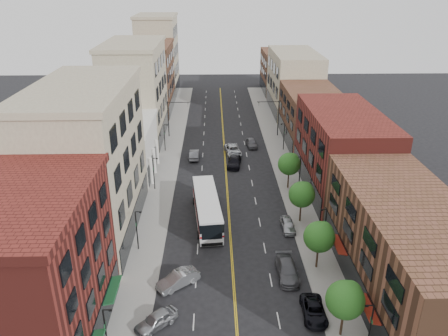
{
  "coord_description": "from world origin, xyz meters",
  "views": [
    {
      "loc": [
        -1.92,
        -35.73,
        29.65
      ],
      "look_at": [
        -0.55,
        20.55,
        5.0
      ],
      "focal_mm": 35.0,
      "sensor_mm": 36.0,
      "label": 1
    }
  ],
  "objects": [
    {
      "name": "car_lane_behind",
      "position": [
        -5.48,
        36.31,
        0.77
      ],
      "size": [
        1.69,
        4.7,
        1.54
      ],
      "primitive_type": "imported",
      "rotation": [
        0.0,
        0.0,
        3.15
      ],
      "color": "#535358",
      "rests_on": "ground"
    },
    {
      "name": "bldg_l_far_a",
      "position": [
        -17.0,
        48.0,
        9.0
      ],
      "size": [
        10.0,
        20.0,
        18.0
      ],
      "primitive_type": "cube",
      "color": "gray",
      "rests_on": "ground"
    },
    {
      "name": "bldg_l_tanoffice",
      "position": [
        -17.0,
        13.0,
        9.0
      ],
      "size": [
        10.0,
        22.0,
        18.0
      ],
      "primitive_type": "cube",
      "color": "gray",
      "rests_on": "ground"
    },
    {
      "name": "car_parked_near",
      "position": [
        7.4,
        -3.46,
        0.64
      ],
      "size": [
        2.25,
        4.68,
        1.29
      ],
      "primitive_type": "imported",
      "rotation": [
        0.0,
        0.0,
        -0.03
      ],
      "color": "black",
      "rests_on": "ground"
    },
    {
      "name": "sidewalk_left",
      "position": [
        -10.0,
        35.0,
        0.07
      ],
      "size": [
        4.0,
        110.0,
        0.15
      ],
      "primitive_type": "cube",
      "color": "gray",
      "rests_on": "ground"
    },
    {
      "name": "lamp_r_2",
      "position": [
        10.95,
        24.0,
        2.97
      ],
      "size": [
        0.81,
        0.55,
        5.05
      ],
      "color": "black",
      "rests_on": "sidewalk_right"
    },
    {
      "name": "bldg_r_far_a",
      "position": [
        17.0,
        45.0,
        5.0
      ],
      "size": [
        10.0,
        20.0,
        10.0
      ],
      "primitive_type": "cube",
      "color": "brown",
      "rests_on": "ground"
    },
    {
      "name": "lamp_r_3",
      "position": [
        10.95,
        40.0,
        2.97
      ],
      "size": [
        0.81,
        0.55,
        5.05
      ],
      "color": "black",
      "rests_on": "sidewalk_right"
    },
    {
      "name": "bldg_r_near",
      "position": [
        17.0,
        0.0,
        5.0
      ],
      "size": [
        10.0,
        26.0,
        10.0
      ],
      "primitive_type": "cube",
      "color": "brown",
      "rests_on": "ground"
    },
    {
      "name": "car_lane_a",
      "position": [
        1.5,
        32.8,
        0.76
      ],
      "size": [
        2.84,
        5.49,
        1.52
      ],
      "primitive_type": "imported",
      "rotation": [
        0.0,
        0.0,
        -0.14
      ],
      "color": "black",
      "rests_on": "ground"
    },
    {
      "name": "lamp_r_1",
      "position": [
        10.95,
        8.0,
        2.97
      ],
      "size": [
        0.81,
        0.55,
        5.05
      ],
      "color": "black",
      "rests_on": "sidewalk_right"
    },
    {
      "name": "lamp_l_0",
      "position": [
        -10.95,
        -8.0,
        2.97
      ],
      "size": [
        0.81,
        0.55,
        5.05
      ],
      "color": "black",
      "rests_on": "sidewalk_left"
    },
    {
      "name": "car_parked_far",
      "position": [
        7.39,
        12.07,
        0.69
      ],
      "size": [
        1.69,
        4.08,
        1.38
      ],
      "primitive_type": "imported",
      "rotation": [
        0.0,
        0.0,
        0.01
      ],
      "color": "#A8ABB0",
      "rests_on": "ground"
    },
    {
      "name": "car_parked_mid",
      "position": [
        5.82,
        2.65,
        0.77
      ],
      "size": [
        2.22,
        5.34,
        1.54
      ],
      "primitive_type": "imported",
      "rotation": [
        0.0,
        0.0,
        0.01
      ],
      "color": "#494A4E",
      "rests_on": "ground"
    },
    {
      "name": "lamp_l_3",
      "position": [
        -10.95,
        40.0,
        2.97
      ],
      "size": [
        0.81,
        0.55,
        5.05
      ],
      "color": "black",
      "rests_on": "sidewalk_left"
    },
    {
      "name": "bldg_l_far_b",
      "position": [
        -17.0,
        68.0,
        7.5
      ],
      "size": [
        10.0,
        20.0,
        15.0
      ],
      "primitive_type": "cube",
      "color": "brown",
      "rests_on": "ground"
    },
    {
      "name": "bldg_r_far_b",
      "position": [
        17.0,
        66.0,
        7.0
      ],
      "size": [
        10.0,
        22.0,
        14.0
      ],
      "primitive_type": "cube",
      "color": "gray",
      "rests_on": "ground"
    },
    {
      "name": "tree_r_2",
      "position": [
        9.39,
        14.07,
        4.13
      ],
      "size": [
        3.4,
        3.4,
        5.59
      ],
      "color": "black",
      "rests_on": "sidewalk_right"
    },
    {
      "name": "lamp_l_1",
      "position": [
        -10.95,
        8.0,
        2.97
      ],
      "size": [
        0.81,
        0.55,
        5.05
      ],
      "color": "black",
      "rests_on": "sidewalk_left"
    },
    {
      "name": "car_lane_c",
      "position": [
        5.22,
        42.0,
        0.75
      ],
      "size": [
        2.11,
        4.55,
        1.51
      ],
      "primitive_type": "imported",
      "rotation": [
        0.0,
        0.0,
        0.08
      ],
      "color": "#4F4F54",
      "rests_on": "ground"
    },
    {
      "name": "bldg_l_white",
      "position": [
        -17.0,
        31.0,
        4.0
      ],
      "size": [
        10.0,
        14.0,
        8.0
      ],
      "primitive_type": "cube",
      "color": "silver",
      "rests_on": "ground"
    },
    {
      "name": "bldg_r_mid",
      "position": [
        17.0,
        24.0,
        6.0
      ],
      "size": [
        10.0,
        22.0,
        12.0
      ],
      "primitive_type": "cube",
      "color": "maroon",
      "rests_on": "ground"
    },
    {
      "name": "tree_r_3",
      "position": [
        9.39,
        24.07,
        4.13
      ],
      "size": [
        3.4,
        3.4,
        5.59
      ],
      "color": "black",
      "rests_on": "sidewalk_right"
    },
    {
      "name": "lamp_l_2",
      "position": [
        -10.95,
        24.0,
        2.97
      ],
      "size": [
        0.81,
        0.55,
        5.05
      ],
      "color": "black",
      "rests_on": "sidewalk_left"
    },
    {
      "name": "car_lane_b",
      "position": [
        1.5,
        38.21,
        0.79
      ],
      "size": [
        3.4,
        6.03,
        1.59
      ],
      "primitive_type": "imported",
      "rotation": [
        0.0,
        0.0,
        0.14
      ],
      "color": "#B7BBC0",
      "rests_on": "ground"
    },
    {
      "name": "lamp_r_0",
      "position": [
        10.95,
        -8.0,
        2.97
      ],
      "size": [
        0.81,
        0.55,
        5.05
      ],
      "color": "black",
      "rests_on": "sidewalk_right"
    },
    {
      "name": "car_angle_b",
      "position": [
        -5.8,
        1.34,
        0.77
      ],
      "size": [
        4.72,
        4.14,
        1.54
      ],
      "primitive_type": "imported",
      "rotation": [
        0.0,
        0.0,
        -0.92
      ],
      "color": "#989C9F",
      "rests_on": "ground"
    },
    {
      "name": "bldg_l_redbrick",
      "position": [
        -17.0,
        -6.0,
        7.0
      ],
      "size": [
        10.0,
        16.0,
        14.0
      ],
      "primitive_type": "cube",
      "color": "maroon",
      "rests_on": "ground"
    },
    {
      "name": "signal_mast_right",
      "position": [
        10.27,
        48.0,
        4.65
      ],
      "size": [
        4.49,
        0.18,
        7.2
      ],
      "color": "black",
      "rests_on": "sidewalk_right"
    },
    {
      "name": "car_angle_a",
      "position": [
        -7.4,
        -4.46,
        0.73
      ],
      "size": [
        4.31,
        4.13,
        1.45
      ],
      "primitive_type": "imported",
      "rotation": [
        0.0,
        0.0,
        -0.84
      ],
      "color": "#96989D",
      "rests_on": "ground"
    },
    {
      "name": "sidewalk_right",
      "position": [
        10.0,
        35.0,
        0.07
      ],
      "size": [
        4.0,
        110.0,
        0.15
      ],
      "primitive_type": "cube",
      "color": "gray",
      "rests_on": "ground"
    },
    {
      "name": "ground",
      "position": [
        0.0,
        0.0,
        0.0
      ],
      "size": [
        220.0,
        220.0,
        0.0
      ],
      "primitive_type": "plane",
      "color": "black",
      "rests_on": "ground"
    },
    {
      "name": "bldg_l_far_c",
      "position": [
        -17.0,
        86.0,
        10.0
      ],
      "size": [
        10.0,
        16.0,
        20.0
      ],
      "primitive_type": "cube",
      "color": "gray",
      "rests_on": "ground"
    },
    {
      "name": "tree_r_1",
      "position": [
        9.39,
        4.07,
        4.13
      ],
      "size": [
        3.4,
        3.4,
        5.59
      ],
      "color": "black",
      "rests_on": "sidewalk_right"
    },
    {
      "name": "signal_mast_left",
      "position": [
        -10.27,
        48.0,
        4.65
      ],
      "size": [
        4.49,
        0.18,
        7.2
      ],
      "color": "black",
      "rests_on": "sidewalk_left"
    },
    {
      "name": "city_bus",
      "position": [
        -2.94,
        14.78,
        1.99
      ],
      "size": [
        4.26,
        13.56,
        3.43
      ],
      "rotation": [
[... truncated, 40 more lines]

